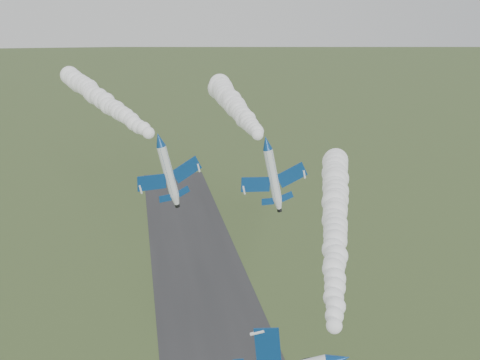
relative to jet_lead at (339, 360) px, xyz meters
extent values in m
cylinder|color=white|center=(-0.01, 0.12, -0.02)|extent=(4.47, 8.98, 2.00)
cone|color=white|center=(1.54, 5.22, -0.02)|extent=(2.46, 2.38, 2.00)
cylinder|color=black|center=(1.84, 6.22, -0.02)|extent=(1.15, 0.89, 1.01)
cube|color=navy|center=(-0.91, 1.26, 2.89)|extent=(2.39, 2.90, 4.58)
cube|color=navy|center=(0.73, 4.48, 1.56)|extent=(1.09, 1.33, 2.01)
cube|color=navy|center=(1.79, 4.16, -1.59)|extent=(1.09, 1.33, 2.01)
cube|color=navy|center=(2.42, 3.70, 0.43)|extent=(2.60, 2.24, 0.88)
cylinder|color=white|center=(-15.47, 30.44, 16.15)|extent=(3.62, 7.73, 1.62)
cone|color=navy|center=(-14.17, 25.84, 16.15)|extent=(2.10, 2.35, 1.62)
cone|color=white|center=(-16.73, 34.87, 16.15)|extent=(2.00, 2.00, 1.62)
cylinder|color=black|center=(-16.97, 35.73, 16.15)|extent=(0.94, 0.74, 0.82)
ellipsoid|color=black|center=(-15.05, 28.53, 16.65)|extent=(1.74, 2.79, 1.08)
cube|color=navy|center=(-18.18, 30.42, 15.43)|extent=(4.51, 3.19, 1.03)
cube|color=navy|center=(-13.10, 31.86, 16.61)|extent=(4.51, 3.19, 1.03)
cube|color=navy|center=(-17.86, 33.70, 15.84)|extent=(1.98, 1.44, 0.48)
cube|color=navy|center=(-15.15, 34.47, 16.47)|extent=(1.98, 1.44, 0.48)
cube|color=navy|center=(-16.69, 33.81, 17.30)|extent=(0.91, 1.54, 1.96)
cylinder|color=white|center=(0.02, 31.25, 14.79)|extent=(1.69, 7.96, 1.68)
cone|color=navy|center=(0.01, 26.23, 14.79)|extent=(1.68, 2.09, 1.68)
cone|color=white|center=(0.03, 36.08, 14.79)|extent=(1.68, 1.71, 1.68)
cylinder|color=black|center=(0.03, 37.03, 14.79)|extent=(0.85, 0.57, 0.85)
ellipsoid|color=black|center=(-0.09, 29.20, 15.31)|extent=(1.12, 2.73, 1.12)
cube|color=navy|center=(-2.73, 32.01, 14.07)|extent=(4.30, 2.28, 1.01)
cube|color=navy|center=(2.83, 32.00, 15.22)|extent=(4.30, 2.28, 1.01)
cube|color=navy|center=(-1.46, 35.23, 14.48)|extent=(1.88, 1.05, 0.48)
cube|color=navy|center=(1.51, 35.22, 15.09)|extent=(1.88, 1.05, 0.48)
cube|color=navy|center=(-0.22, 35.00, 15.99)|extent=(0.54, 1.52, 2.06)
camera|label=1|loc=(-18.41, -42.48, 33.20)|focal=40.00mm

